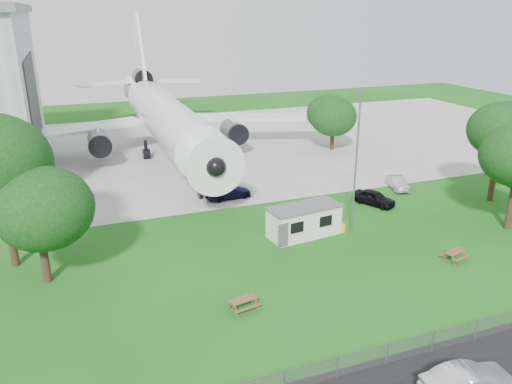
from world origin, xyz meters
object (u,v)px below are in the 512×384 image
object	(u,v)px
airliner	(165,115)
site_cabin	(304,221)
car_centre_sedan	(469,383)
picnic_west	(243,309)
picnic_east	(454,260)

from	to	relation	value
airliner	site_cabin	size ratio (longest dim) A/B	6.92
airliner	car_centre_sedan	world-z (taller)	airliner
picnic_west	car_centre_sedan	distance (m)	13.56
picnic_east	car_centre_sedan	xyz separation A→B (m)	(-9.38, -11.66, 0.78)
picnic_west	car_centre_sedan	xyz separation A→B (m)	(7.86, -11.02, 0.78)
airliner	car_centre_sedan	bearing A→B (deg)	-83.68
picnic_east	airliner	bearing A→B (deg)	94.29
site_cabin	airliner	bearing A→B (deg)	101.72
airliner	picnic_west	world-z (taller)	airliner
site_cabin	car_centre_sedan	xyz separation A→B (m)	(-0.60, -19.79, -0.53)
airliner	picnic_west	size ratio (longest dim) A/B	26.52
site_cabin	picnic_west	world-z (taller)	site_cabin
picnic_east	car_centre_sedan	size ratio (longest dim) A/B	0.38
picnic_west	car_centre_sedan	bearing A→B (deg)	-65.32
airliner	picnic_west	bearing A→B (deg)	-93.74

